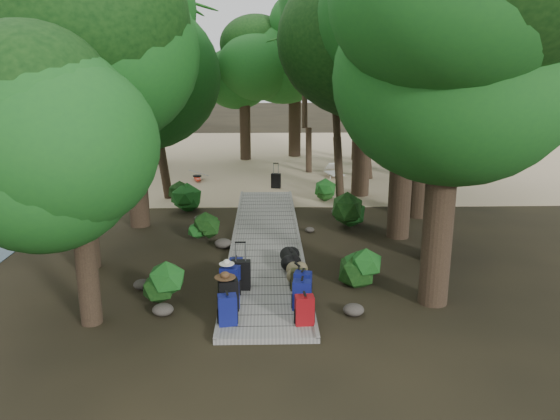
{
  "coord_description": "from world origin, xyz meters",
  "views": [
    {
      "loc": [
        0.01,
        -14.17,
        5.07
      ],
      "look_at": [
        0.4,
        0.95,
        1.0
      ],
      "focal_mm": 35.0,
      "sensor_mm": 36.0,
      "label": 1
    }
  ],
  "objects_px": {
    "backpack_right_d": "(299,279)",
    "lone_suitcase_on_sand": "(276,181)",
    "backpack_left_d": "(236,266)",
    "kayak": "(197,177)",
    "backpack_left_c": "(230,280)",
    "sun_lounger": "(334,171)",
    "backpack_right_c": "(303,283)",
    "duffel_right_khaki": "(297,272)",
    "duffel_right_black": "(290,259)",
    "backpack_right_b": "(302,293)",
    "backpack_right_a": "(305,309)",
    "backpack_left_b": "(228,293)",
    "suitcase_on_boardwalk": "(241,275)",
    "backpack_left_a": "(227,308)"
  },
  "relations": [
    {
      "from": "kayak",
      "to": "backpack_left_c",
      "type": "bearing_deg",
      "value": -91.64
    },
    {
      "from": "duffel_right_khaki",
      "to": "duffel_right_black",
      "type": "xyz_separation_m",
      "value": [
        -0.13,
        0.85,
        0.03
      ]
    },
    {
      "from": "backpack_right_a",
      "to": "lone_suitcase_on_sand",
      "type": "xyz_separation_m",
      "value": [
        -0.32,
        12.6,
        -0.12
      ]
    },
    {
      "from": "backpack_right_b",
      "to": "backpack_right_c",
      "type": "distance_m",
      "value": 0.64
    },
    {
      "from": "backpack_left_d",
      "to": "duffel_right_black",
      "type": "xyz_separation_m",
      "value": [
        1.33,
        0.58,
        -0.03
      ]
    },
    {
      "from": "duffel_right_khaki",
      "to": "backpack_right_a",
      "type": "bearing_deg",
      "value": -112.33
    },
    {
      "from": "backpack_left_a",
      "to": "suitcase_on_boardwalk",
      "type": "xyz_separation_m",
      "value": [
        0.19,
        1.74,
        -0.0
      ]
    },
    {
      "from": "backpack_left_c",
      "to": "duffel_right_black",
      "type": "relative_size",
      "value": 1.14
    },
    {
      "from": "backpack_left_c",
      "to": "duffel_right_black",
      "type": "xyz_separation_m",
      "value": [
        1.4,
        1.76,
        -0.17
      ]
    },
    {
      "from": "backpack_left_d",
      "to": "lone_suitcase_on_sand",
      "type": "xyz_separation_m",
      "value": [
        1.15,
        10.02,
        -0.04
      ]
    },
    {
      "from": "lone_suitcase_on_sand",
      "to": "backpack_right_a",
      "type": "bearing_deg",
      "value": -77.6
    },
    {
      "from": "sun_lounger",
      "to": "lone_suitcase_on_sand",
      "type": "bearing_deg",
      "value": -155.74
    },
    {
      "from": "backpack_left_b",
      "to": "duffel_right_khaki",
      "type": "relative_size",
      "value": 1.4
    },
    {
      "from": "backpack_left_b",
      "to": "duffel_right_black",
      "type": "distance_m",
      "value": 2.84
    },
    {
      "from": "backpack_left_b",
      "to": "sun_lounger",
      "type": "bearing_deg",
      "value": 63.76
    },
    {
      "from": "duffel_right_black",
      "to": "backpack_right_a",
      "type": "bearing_deg",
      "value": -97.12
    },
    {
      "from": "backpack_left_a",
      "to": "backpack_right_c",
      "type": "relative_size",
      "value": 1.09
    },
    {
      "from": "backpack_right_a",
      "to": "backpack_right_c",
      "type": "bearing_deg",
      "value": 83.57
    },
    {
      "from": "backpack_right_c",
      "to": "duffel_right_black",
      "type": "height_order",
      "value": "backpack_right_c"
    },
    {
      "from": "backpack_left_d",
      "to": "duffel_right_khaki",
      "type": "bearing_deg",
      "value": -9.57
    },
    {
      "from": "backpack_left_c",
      "to": "lone_suitcase_on_sand",
      "type": "bearing_deg",
      "value": 94.27
    },
    {
      "from": "backpack_right_b",
      "to": "sun_lounger",
      "type": "relative_size",
      "value": 0.39
    },
    {
      "from": "duffel_right_black",
      "to": "suitcase_on_boardwalk",
      "type": "xyz_separation_m",
      "value": [
        -1.18,
        -1.39,
        0.13
      ]
    },
    {
      "from": "backpack_right_c",
      "to": "kayak",
      "type": "height_order",
      "value": "backpack_right_c"
    },
    {
      "from": "backpack_right_c",
      "to": "lone_suitcase_on_sand",
      "type": "bearing_deg",
      "value": 107.43
    },
    {
      "from": "backpack_right_d",
      "to": "lone_suitcase_on_sand",
      "type": "bearing_deg",
      "value": 99.55
    },
    {
      "from": "backpack_left_d",
      "to": "backpack_right_a",
      "type": "distance_m",
      "value": 2.96
    },
    {
      "from": "backpack_left_b",
      "to": "suitcase_on_boardwalk",
      "type": "relative_size",
      "value": 1.1
    },
    {
      "from": "duffel_right_khaki",
      "to": "kayak",
      "type": "bearing_deg",
      "value": 85.07
    },
    {
      "from": "backpack_left_c",
      "to": "backpack_left_d",
      "type": "distance_m",
      "value": 1.19
    },
    {
      "from": "backpack_right_b",
      "to": "suitcase_on_boardwalk",
      "type": "height_order",
      "value": "backpack_right_b"
    },
    {
      "from": "backpack_right_d",
      "to": "duffel_right_khaki",
      "type": "distance_m",
      "value": 0.61
    },
    {
      "from": "backpack_right_a",
      "to": "duffel_right_khaki",
      "type": "distance_m",
      "value": 2.3
    },
    {
      "from": "backpack_left_d",
      "to": "backpack_right_d",
      "type": "height_order",
      "value": "backpack_right_d"
    },
    {
      "from": "sun_lounger",
      "to": "backpack_right_c",
      "type": "bearing_deg",
      "value": -114.74
    },
    {
      "from": "backpack_right_d",
      "to": "sun_lounger",
      "type": "distance_m",
      "value": 13.34
    },
    {
      "from": "backpack_right_b",
      "to": "lone_suitcase_on_sand",
      "type": "distance_m",
      "value": 11.92
    },
    {
      "from": "duffel_right_black",
      "to": "duffel_right_khaki",
      "type": "bearing_deg",
      "value": -91.2
    },
    {
      "from": "backpack_right_a",
      "to": "backpack_right_b",
      "type": "relative_size",
      "value": 0.94
    },
    {
      "from": "backpack_left_c",
      "to": "kayak",
      "type": "bearing_deg",
      "value": 110.52
    },
    {
      "from": "backpack_right_b",
      "to": "backpack_right_d",
      "type": "relative_size",
      "value": 1.32
    },
    {
      "from": "backpack_left_d",
      "to": "kayak",
      "type": "distance_m",
      "value": 11.93
    },
    {
      "from": "backpack_left_b",
      "to": "lone_suitcase_on_sand",
      "type": "height_order",
      "value": "backpack_left_b"
    },
    {
      "from": "backpack_left_b",
      "to": "duffel_right_black",
      "type": "bearing_deg",
      "value": 49.86
    },
    {
      "from": "backpack_right_a",
      "to": "duffel_right_black",
      "type": "bearing_deg",
      "value": 88.37
    },
    {
      "from": "backpack_left_a",
      "to": "kayak",
      "type": "relative_size",
      "value": 0.24
    },
    {
      "from": "backpack_left_a",
      "to": "backpack_left_c",
      "type": "bearing_deg",
      "value": 82.24
    },
    {
      "from": "kayak",
      "to": "sun_lounger",
      "type": "xyz_separation_m",
      "value": [
        6.22,
        0.54,
        0.14
      ]
    },
    {
      "from": "backpack_left_a",
      "to": "backpack_left_c",
      "type": "relative_size",
      "value": 0.91
    },
    {
      "from": "duffel_right_black",
      "to": "sun_lounger",
      "type": "height_order",
      "value": "sun_lounger"
    }
  ]
}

